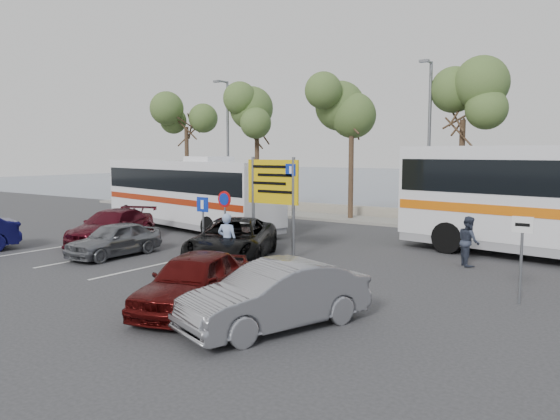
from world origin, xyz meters
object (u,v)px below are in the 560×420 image
Objects in this scene: street_lamp_right at (429,135)px; suv_black at (232,240)px; pedestrian_near at (227,241)px; car_maroon at (112,227)px; coach_bus_left at (189,195)px; pedestrian_far at (469,241)px; direction_sign at (273,189)px; street_lamp_left at (227,139)px; car_silver_a at (114,239)px; car_silver_b at (275,296)px; car_red at (194,281)px.

suv_black is (-2.50, -12.02, -3.86)m from street_lamp_right.
suv_black is at bearing -72.66° from pedestrian_near.
coach_bus_left is at bearing 75.52° from car_maroon.
pedestrian_far is at bearing -156.44° from pedestrian_near.
direction_sign is 0.67× the size of suv_black.
street_lamp_left is 2.19× the size of car_silver_a.
car_silver_b is 6.28m from pedestrian_near.
car_silver_a is 12.39m from pedestrian_far.
car_maroon is 2.65× the size of pedestrian_near.
street_lamp_left and street_lamp_right have the same top height.
street_lamp_left reaches higher than direction_sign.
direction_sign is at bearing 46.27° from suv_black.
street_lamp_right is 17.47m from car_red.
pedestrian_near is 1.09× the size of pedestrian_far.
direction_sign is 7.41m from car_maroon.
pedestrian_near is (-1.91, -12.98, -3.69)m from street_lamp_right.
car_silver_b is at bearing -42.98° from car_maroon.
direction_sign is at bearing -100.94° from street_lamp_right.
coach_bus_left is 2.85× the size of car_red.
pedestrian_near is (0.59, -0.97, 0.16)m from suv_black.
direction_sign is at bearing 34.50° from car_silver_a.
street_lamp_right reaches higher than coach_bus_left.
car_silver_b is at bearing -21.22° from car_silver_a.
car_maroon is at bearing 152.82° from suv_black.
car_maroon is 13.97m from pedestrian_far.
street_lamp_left reaches higher than pedestrian_near.
car_silver_b reaches higher than car_silver_a.
car_silver_a is 0.85× the size of car_silver_b.
car_red is at bearing -69.56° from direction_sign.
suv_black reaches higher than car_silver_b.
street_lamp_left is at bearing -63.77° from pedestrian_near.
street_lamp_left is at bearing 180.00° from street_lamp_right.
suv_black is at bearing 85.17° from pedestrian_far.
car_silver_b reaches higher than car_maroon.
car_red is at bearing -88.32° from street_lamp_right.
car_silver_b is at bearing -46.95° from street_lamp_left.
pedestrian_near reaches higher than car_red.
pedestrian_near is at bearing 159.10° from car_silver_b.
direction_sign is 6.96m from pedestrian_far.
street_lamp_right is 12.17m from coach_bus_left.
pedestrian_near reaches higher than car_maroon.
coach_bus_left is 15.96m from car_silver_b.
coach_bus_left is 13.97m from pedestrian_far.
car_silver_b is (4.90, -6.70, -1.72)m from direction_sign.
coach_bus_left is (-9.50, -7.02, -2.94)m from street_lamp_right.
pedestrian_near is (7.59, -5.97, -0.75)m from coach_bus_left.
suv_black is (4.10, 1.75, 0.12)m from car_silver_a.
car_silver_b is at bearing -38.88° from coach_bus_left.
street_lamp_right is 10.73m from direction_sign.
street_lamp_right is 12.87m from suv_black.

